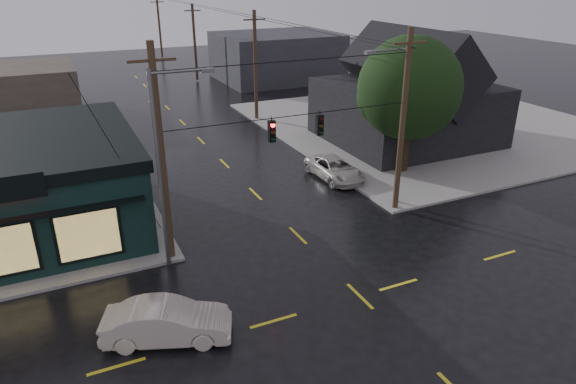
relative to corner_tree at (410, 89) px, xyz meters
name	(u,v)px	position (x,y,z in m)	size (l,w,h in m)	color
ground_plane	(360,296)	(-10.54, -11.27, -5.74)	(160.00, 160.00, 0.00)	black
sidewalk_ne	(429,123)	(9.46, 8.73, -5.67)	(28.00, 28.00, 0.15)	gray
ne_building	(409,86)	(4.46, 5.73, -1.27)	(12.60, 11.60, 8.75)	black
corner_tree	(410,89)	(0.00, 0.00, 0.00)	(6.74, 6.74, 8.98)	black
utility_pole_nw	(172,258)	(-17.04, -4.77, -5.74)	(2.00, 0.32, 10.15)	black
utility_pole_ne	(395,209)	(-4.04, -4.77, -5.74)	(2.00, 0.32, 10.15)	black
utility_pole_far_a	(257,120)	(-4.04, 16.73, -5.74)	(2.00, 0.32, 9.65)	black
utility_pole_far_b	(197,81)	(-4.04, 36.73, -5.74)	(2.00, 0.32, 9.15)	black
utility_pole_far_c	(162,58)	(-4.04, 56.73, -5.74)	(2.00, 0.32, 9.15)	black
span_signal_assembly	(296,127)	(-10.44, -4.77, -0.04)	(13.00, 0.48, 1.23)	black
streetlight_nw	(169,266)	(-17.34, -5.47, -5.74)	(5.40, 0.30, 9.15)	slate
streetlight_ne	(395,203)	(-3.54, -4.07, -5.74)	(5.40, 0.30, 9.15)	slate
bg_building_west	(9,91)	(-24.54, 28.73, -3.54)	(12.00, 10.00, 4.40)	#382E29
bg_building_east	(276,57)	(5.46, 33.73, -2.94)	(14.00, 12.00, 5.60)	#26262B
sedan_cream	(167,322)	(-18.54, -10.58, -4.97)	(1.64, 4.71, 1.55)	beige
suv_silver	(335,169)	(-4.80, 0.90, -5.05)	(2.28, 4.95, 1.38)	#BBB5AC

